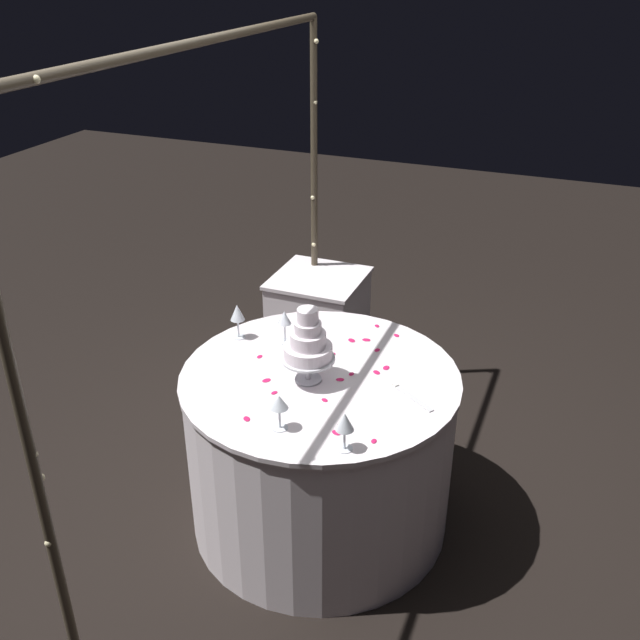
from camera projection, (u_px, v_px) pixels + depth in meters
name	position (u px, v px, depth m)	size (l,w,h in m)	color
ground_plane	(320.00, 516.00, 3.35)	(12.00, 12.00, 0.00)	black
decorative_arch	(209.00, 220.00, 2.86)	(2.26, 0.05, 2.06)	#473D2D
main_table	(320.00, 449.00, 3.17)	(1.17, 1.17, 0.77)	white
side_table	(319.00, 337.00, 4.10)	(0.48, 0.48, 0.75)	white
tiered_cake	(308.00, 344.00, 2.88)	(0.22, 0.22, 0.32)	silver
wine_glass_0	(237.00, 314.00, 3.22)	(0.06, 0.06, 0.17)	silver
wine_glass_1	(278.00, 403.00, 2.61)	(0.07, 0.07, 0.14)	silver
wine_glass_2	(345.00, 423.00, 2.50)	(0.07, 0.07, 0.15)	silver
wine_glass_3	(284.00, 319.00, 3.19)	(0.06, 0.06, 0.16)	silver
cake_knife	(403.00, 391.00, 2.88)	(0.18, 0.26, 0.01)	silver
rose_petal_0	(374.00, 441.00, 2.59)	(0.03, 0.02, 0.00)	#C61951
rose_petal_1	(247.00, 419.00, 2.71)	(0.03, 0.02, 0.00)	#C61951
rose_petal_2	(295.00, 331.00, 3.33)	(0.03, 0.02, 0.00)	#C61951
rose_petal_3	(377.00, 350.00, 3.17)	(0.03, 0.02, 0.00)	#C61951
rose_petal_4	(333.00, 354.00, 3.14)	(0.03, 0.02, 0.00)	#C61951
rose_petal_5	(351.00, 374.00, 2.99)	(0.03, 0.02, 0.00)	#C61951
rose_petal_6	(274.00, 393.00, 2.87)	(0.03, 0.02, 0.00)	#C61951
rose_petal_7	(386.00, 368.00, 3.04)	(0.04, 0.03, 0.00)	#C61951
rose_petal_8	(340.00, 380.00, 2.96)	(0.03, 0.02, 0.00)	#C61951
rose_petal_9	(377.00, 372.00, 3.01)	(0.04, 0.02, 0.00)	#C61951
rose_petal_10	(336.00, 433.00, 2.64)	(0.04, 0.03, 0.00)	#C61951
rose_petal_11	(366.00, 340.00, 3.25)	(0.04, 0.03, 0.00)	#C61951
rose_petal_12	(397.00, 335.00, 3.29)	(0.03, 0.02, 0.00)	#C61951
rose_petal_13	(260.00, 357.00, 3.12)	(0.03, 0.02, 0.00)	#C61951
rose_petal_14	(352.00, 340.00, 3.25)	(0.04, 0.03, 0.00)	#C61951
rose_petal_15	(267.00, 380.00, 2.95)	(0.04, 0.03, 0.00)	#C61951
rose_petal_16	(377.00, 326.00, 3.37)	(0.03, 0.02, 0.00)	#C61951
rose_petal_17	(325.00, 400.00, 2.82)	(0.03, 0.02, 0.00)	#C61951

